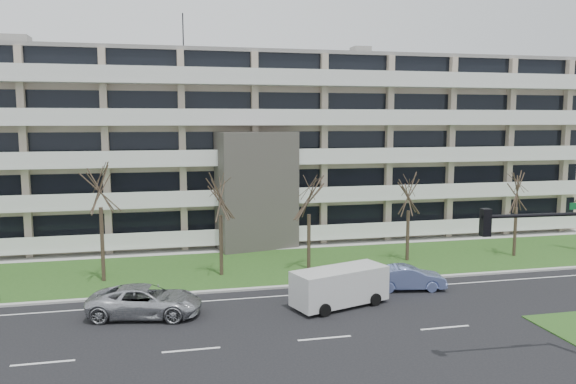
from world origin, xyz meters
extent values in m
plane|color=black|center=(0.00, 0.00, 0.00)|extent=(160.00, 160.00, 0.00)
cube|color=#204818|center=(0.00, 13.00, 0.03)|extent=(90.00, 10.00, 0.06)
cube|color=#B2B2AD|center=(0.00, 8.00, 0.06)|extent=(90.00, 0.35, 0.12)
cube|color=#B2B2AD|center=(0.00, 18.50, 0.04)|extent=(90.00, 2.00, 0.08)
cube|color=white|center=(0.00, 6.50, 0.01)|extent=(90.00, 0.12, 0.01)
cube|color=tan|center=(0.00, 25.50, 7.50)|extent=(60.00, 12.00, 15.00)
cube|color=gray|center=(0.00, 25.50, 15.15)|extent=(60.50, 12.50, 0.30)
cube|color=#4C4742|center=(0.00, 18.50, 4.50)|extent=(6.39, 3.69, 9.00)
cube|color=black|center=(0.00, 18.30, 2.00)|extent=(4.92, 1.19, 3.50)
cube|color=gray|center=(-18.00, 25.50, 15.90)|extent=(2.00, 2.00, 1.20)
cylinder|color=black|center=(-5.00, 25.50, 17.00)|extent=(0.10, 0.10, 3.50)
cube|color=black|center=(0.00, 19.48, 2.10)|extent=(58.00, 0.10, 1.80)
cube|color=white|center=(0.00, 18.80, 0.60)|extent=(58.00, 1.40, 0.22)
cube|color=white|center=(0.00, 18.15, 1.20)|extent=(58.00, 0.08, 1.00)
cube|color=black|center=(0.00, 19.48, 5.10)|extent=(58.00, 0.10, 1.80)
cube|color=white|center=(0.00, 18.80, 3.60)|extent=(58.00, 1.40, 0.22)
cube|color=white|center=(0.00, 18.15, 4.20)|extent=(58.00, 0.08, 1.00)
cube|color=black|center=(0.00, 19.48, 8.10)|extent=(58.00, 0.10, 1.80)
cube|color=white|center=(0.00, 18.80, 6.60)|extent=(58.00, 1.40, 0.22)
cube|color=white|center=(0.00, 18.15, 7.20)|extent=(58.00, 0.08, 1.00)
cube|color=black|center=(0.00, 19.48, 11.10)|extent=(58.00, 0.10, 1.80)
cube|color=white|center=(0.00, 18.80, 9.60)|extent=(58.00, 1.40, 0.22)
cube|color=white|center=(0.00, 18.15, 10.20)|extent=(58.00, 0.08, 1.00)
cube|color=black|center=(0.00, 19.48, 14.10)|extent=(58.00, 0.10, 1.80)
cube|color=white|center=(0.00, 18.80, 12.60)|extent=(58.00, 1.40, 0.22)
cube|color=white|center=(0.00, 18.15, 13.20)|extent=(58.00, 0.08, 1.00)
imported|color=#B0B1B7|center=(-8.03, 4.82, 0.78)|extent=(6.05, 3.70, 1.57)
imported|color=#778BCF|center=(6.87, 6.08, 0.71)|extent=(4.46, 2.14, 1.41)
cube|color=silver|center=(2.06, 4.19, 1.11)|extent=(5.57, 3.47, 1.84)
cube|color=black|center=(2.06, 4.19, 1.64)|extent=(5.15, 3.22, 0.68)
cube|color=silver|center=(4.41, 4.96, 0.97)|extent=(0.90, 1.85, 1.16)
cylinder|color=black|center=(0.80, 2.75, 0.34)|extent=(0.72, 0.44, 0.68)
cylinder|color=black|center=(0.20, 4.59, 0.34)|extent=(0.72, 0.44, 0.68)
cylinder|color=black|center=(3.93, 3.78, 0.34)|extent=(0.72, 0.44, 0.68)
cylinder|color=black|center=(3.32, 5.62, 0.34)|extent=(0.72, 0.44, 0.68)
cylinder|color=black|center=(7.62, -4.62, 6.18)|extent=(5.54, 0.42, 0.15)
cube|color=black|center=(5.06, -4.49, 5.97)|extent=(0.36, 0.36, 1.07)
sphere|color=red|center=(5.06, -4.49, 6.31)|extent=(0.21, 0.21, 0.21)
sphere|color=orange|center=(5.06, -4.49, 5.97)|extent=(0.21, 0.21, 0.21)
sphere|color=green|center=(5.06, -4.49, 5.63)|extent=(0.21, 0.21, 0.21)
cylinder|color=#382B21|center=(-10.71, 11.69, 2.32)|extent=(0.24, 0.24, 4.64)
cylinder|color=#382B21|center=(-3.49, 11.47, 1.95)|extent=(0.24, 0.24, 3.90)
cylinder|color=#382B21|center=(2.33, 11.71, 1.85)|extent=(0.24, 0.24, 3.71)
cylinder|color=#382B21|center=(9.69, 12.36, 1.79)|extent=(0.24, 0.24, 3.59)
cylinder|color=#382B21|center=(17.86, 11.88, 1.82)|extent=(0.24, 0.24, 3.63)
camera|label=1|loc=(-6.99, -23.53, 9.87)|focal=35.00mm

